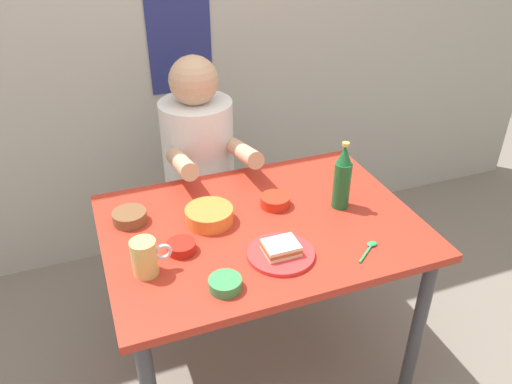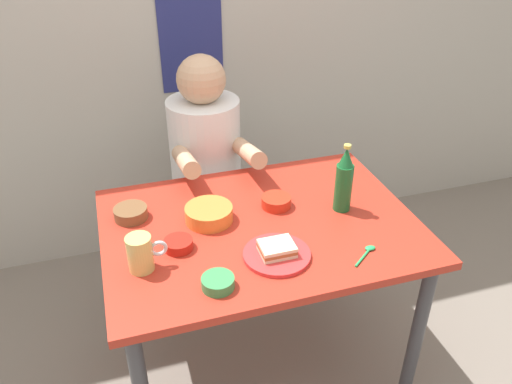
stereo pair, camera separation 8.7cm
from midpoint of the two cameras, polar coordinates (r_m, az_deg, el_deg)
name	(u,v)px [view 1 (the left image)]	position (r m, az deg, el deg)	size (l,w,h in m)	color
ground_plane	(260,364)	(2.32, -0.68, -18.63)	(6.00, 6.00, 0.00)	slate
wall_back	(180,1)	(2.54, -9.53, 20.27)	(4.40, 0.09, 2.60)	#ADA89E
dining_table	(261,244)	(1.87, -0.80, -5.83)	(1.10, 0.80, 0.74)	#B72D1E
stool	(203,222)	(2.52, -6.93, -3.32)	(0.34, 0.34, 0.45)	#4C4C51
person_seated	(199,146)	(2.30, -7.51, 5.08)	(0.33, 0.56, 0.72)	white
plate_orange	(281,254)	(1.66, 1.28, -6.94)	(0.22, 0.22, 0.01)	red
sandwich	(281,248)	(1.65, 1.29, -6.26)	(0.11, 0.09, 0.04)	beige
beer_mug	(145,257)	(1.61, -13.78, -7.11)	(0.13, 0.08, 0.12)	#D1BC66
beer_bottle	(343,179)	(1.86, 8.34, 1.45)	(0.06, 0.06, 0.26)	#19602D
soup_bowl_orange	(209,215)	(1.81, -6.61, -2.56)	(0.17, 0.17, 0.05)	orange
sambal_bowl_red	(181,247)	(1.70, -9.79, -6.04)	(0.10, 0.10, 0.03)	#B21E14
dip_bowl_green	(225,283)	(1.54, -5.11, -10.15)	(0.10, 0.10, 0.03)	#388C4C
condiment_bowl_brown	(130,217)	(1.87, -15.22, -2.68)	(0.12, 0.12, 0.04)	brown
sauce_bowl_chili	(275,201)	(1.89, 0.84, -0.98)	(0.11, 0.11, 0.04)	red
spoon	(370,248)	(1.72, 11.15, -6.14)	(0.11, 0.08, 0.01)	#26A559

